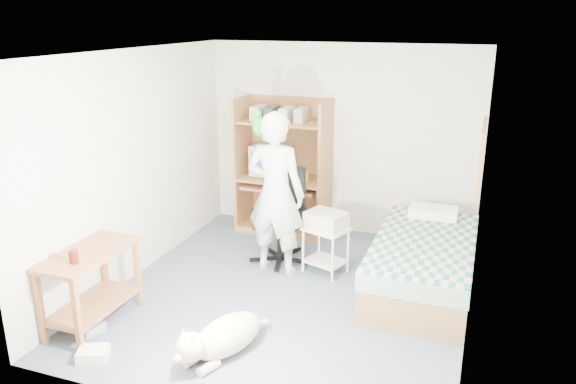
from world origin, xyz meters
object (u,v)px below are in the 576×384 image
at_px(bed, 423,263).
at_px(printer_cart, 326,243).
at_px(computer_hutch, 284,172).
at_px(dog, 222,337).
at_px(person, 276,194).
at_px(office_chair, 282,228).
at_px(side_desk, 91,277).

distance_m(bed, printer_cart, 1.10).
distance_m(computer_hutch, bed, 2.35).
height_order(computer_hutch, dog, computer_hutch).
distance_m(person, dog, 1.91).
bearing_deg(dog, office_chair, 117.54).
bearing_deg(side_desk, printer_cart, 46.25).
relative_size(side_desk, person, 0.54).
height_order(dog, printer_cart, printer_cart).
xyz_separation_m(bed, side_desk, (-2.85, -1.82, 0.21)).
xyz_separation_m(office_chair, person, (0.05, -0.31, 0.53)).
distance_m(computer_hutch, side_desk, 3.08).
bearing_deg(office_chair, side_desk, -116.46).
relative_size(computer_hutch, side_desk, 1.80).
bearing_deg(computer_hutch, printer_cart, -50.62).
relative_size(computer_hutch, office_chair, 1.61).
bearing_deg(dog, computer_hutch, 121.49).
xyz_separation_m(computer_hutch, side_desk, (-0.85, -2.94, -0.33)).
bearing_deg(printer_cart, bed, 17.81).
bearing_deg(printer_cart, computer_hutch, 148.12).
relative_size(office_chair, printer_cart, 2.02).
height_order(office_chair, printer_cart, office_chair).
height_order(bed, printer_cart, bed).
relative_size(side_desk, printer_cart, 1.81).
xyz_separation_m(bed, dog, (-1.47, -1.87, -0.11)).
height_order(computer_hutch, bed, computer_hutch).
relative_size(person, printer_cart, 3.36).
height_order(person, dog, person).
height_order(computer_hutch, side_desk, computer_hutch).
bearing_deg(dog, bed, 73.27).
bearing_deg(computer_hutch, bed, -29.29).
distance_m(bed, person, 1.77).
height_order(computer_hutch, printer_cart, computer_hutch).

